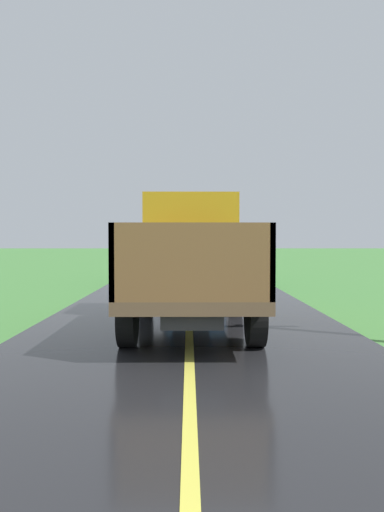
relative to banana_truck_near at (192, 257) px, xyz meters
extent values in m
cube|color=#2D2D30|center=(-0.02, -0.87, -0.78)|extent=(0.90, 5.51, 0.24)
cube|color=brown|center=(-0.02, -0.87, -0.58)|extent=(2.30, 5.80, 0.20)
cube|color=gold|center=(-0.02, 1.08, 0.47)|extent=(2.10, 1.90, 1.90)
cube|color=black|center=(-0.02, 2.04, 0.80)|extent=(1.78, 0.02, 0.76)
cube|color=brown|center=(-1.13, -1.84, 0.07)|extent=(0.08, 3.85, 1.10)
cube|color=brown|center=(1.09, -1.84, 0.07)|extent=(0.08, 3.85, 1.10)
cube|color=brown|center=(-0.02, -3.73, 0.07)|extent=(2.30, 0.08, 1.10)
cube|color=brown|center=(-0.02, 0.04, 0.07)|extent=(2.30, 0.08, 1.10)
cylinder|color=black|center=(-1.07, 0.93, -0.88)|extent=(0.28, 1.00, 1.00)
cylinder|color=black|center=(1.03, 0.93, -0.88)|extent=(0.28, 1.00, 1.00)
cylinder|color=black|center=(-1.07, -2.46, -0.88)|extent=(0.28, 1.00, 1.00)
cylinder|color=black|center=(1.03, -2.46, -0.88)|extent=(0.28, 1.00, 1.00)
ellipsoid|color=#7BAC22|center=(0.34, -2.50, -0.27)|extent=(0.47, 0.47, 0.48)
ellipsoid|color=#7CA929|center=(0.03, -0.99, -0.28)|extent=(0.48, 0.54, 0.40)
ellipsoid|color=#6DB426|center=(0.70, -0.96, -0.30)|extent=(0.44, 0.56, 0.36)
ellipsoid|color=#75B732|center=(0.17, -3.14, 0.05)|extent=(0.48, 0.49, 0.47)
ellipsoid|color=#6BAC3A|center=(0.54, -2.44, 0.06)|extent=(0.41, 0.53, 0.45)
ellipsoid|color=#83B42D|center=(0.20, -2.75, 0.05)|extent=(0.41, 0.46, 0.51)
ellipsoid|color=#75BE27|center=(0.56, -0.84, 0.04)|extent=(0.45, 0.46, 0.41)
ellipsoid|color=#6DB234|center=(0.74, -2.03, -0.29)|extent=(0.49, 0.56, 0.44)
ellipsoid|color=#83AC26|center=(-0.27, -2.81, -0.30)|extent=(0.59, 0.55, 0.52)
cube|color=#2D2D30|center=(0.18, 9.71, -0.78)|extent=(0.90, 5.51, 0.24)
cube|color=brown|center=(0.18, 9.71, -0.58)|extent=(2.30, 5.80, 0.20)
cube|color=#197A4C|center=(0.18, 11.66, 0.47)|extent=(2.10, 1.90, 1.90)
cube|color=black|center=(0.18, 12.62, 0.80)|extent=(1.78, 0.02, 0.76)
cube|color=#2D517F|center=(-0.93, 8.74, 0.07)|extent=(0.08, 3.85, 1.10)
cube|color=#2D517F|center=(1.29, 8.74, 0.07)|extent=(0.08, 3.85, 1.10)
cube|color=#2D517F|center=(0.18, 6.85, 0.07)|extent=(2.30, 0.08, 1.10)
cube|color=#2D517F|center=(0.18, 10.62, 0.07)|extent=(2.30, 0.08, 1.10)
cylinder|color=black|center=(-0.87, 11.51, -0.88)|extent=(0.28, 1.00, 1.00)
cylinder|color=black|center=(1.23, 11.51, -0.88)|extent=(0.28, 1.00, 1.00)
cylinder|color=black|center=(-0.87, 8.12, -0.88)|extent=(0.28, 1.00, 1.00)
cylinder|color=black|center=(1.23, 8.12, -0.88)|extent=(0.28, 1.00, 1.00)
ellipsoid|color=#80BF36|center=(0.34, 10.24, -0.34)|extent=(0.58, 0.64, 0.46)
ellipsoid|color=#7EAE30|center=(1.02, 7.66, 0.04)|extent=(0.50, 0.65, 0.48)
ellipsoid|color=#82BA26|center=(0.36, 7.81, -0.31)|extent=(0.55, 0.55, 0.38)
ellipsoid|color=#73BD28|center=(0.61, 7.20, -0.26)|extent=(0.57, 0.53, 0.38)
ellipsoid|color=#7CAD32|center=(-0.33, 8.96, 0.02)|extent=(0.58, 0.61, 0.52)
ellipsoid|color=#78B423|center=(0.77, 7.13, 0.01)|extent=(0.43, 0.44, 0.50)
ellipsoid|color=#6FB622|center=(-0.15, 10.13, 0.05)|extent=(0.59, 0.60, 0.39)
ellipsoid|color=#78AE2E|center=(0.97, 7.42, 0.05)|extent=(0.56, 0.67, 0.40)
ellipsoid|color=#71B930|center=(0.81, 8.69, 0.05)|extent=(0.56, 0.71, 0.45)
ellipsoid|color=#7BB62A|center=(-0.28, 8.64, 0.31)|extent=(0.47, 0.44, 0.43)
camera|label=1|loc=(-0.07, -10.49, 0.39)|focal=34.42mm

